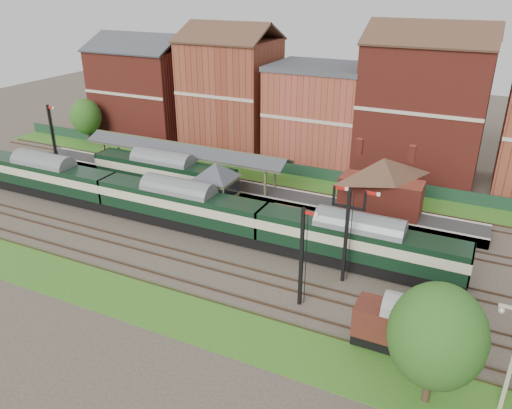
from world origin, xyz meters
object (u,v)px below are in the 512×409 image
at_px(signal_box, 216,189).
at_px(goods_van_a, 396,326).
at_px(dmu_train, 180,204).
at_px(platform_railcar, 164,173).
at_px(semaphore_bracket, 347,230).

relative_size(signal_box, goods_van_a, 1.13).
height_order(signal_box, dmu_train, signal_box).
xyz_separation_m(platform_railcar, goods_van_a, (29.15, -15.50, -0.51)).
bearing_deg(dmu_train, semaphore_bracket, -8.20).
relative_size(signal_box, semaphore_bracket, 0.73).
height_order(signal_box, platform_railcar, signal_box).
height_order(semaphore_bracket, platform_railcar, semaphore_bracket).
relative_size(signal_box, platform_railcar, 0.34).
xyz_separation_m(semaphore_bracket, goods_van_a, (5.37, -6.50, -2.78)).
bearing_deg(platform_railcar, semaphore_bracket, -20.73).
bearing_deg(platform_railcar, signal_box, -20.40).
distance_m(signal_box, goods_van_a, 23.84).
bearing_deg(semaphore_bracket, goods_van_a, -50.44).
distance_m(platform_railcar, goods_van_a, 33.02).
xyz_separation_m(signal_box, dmu_train, (-2.30, -3.25, -0.80)).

